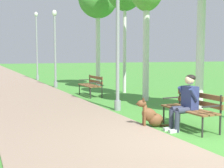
{
  "coord_description": "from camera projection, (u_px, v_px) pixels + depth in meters",
  "views": [
    {
      "loc": [
        -3.82,
        -4.31,
        1.67
      ],
      "look_at": [
        -0.47,
        3.02,
        0.9
      ],
      "focal_mm": 47.57,
      "sensor_mm": 36.0,
      "label": 1
    }
  ],
  "objects": [
    {
      "name": "paved_path",
      "position": [
        1.0,
        74.0,
        26.59
      ],
      "size": [
        3.28,
        60.0,
        0.04
      ],
      "primitive_type": "cube",
      "color": "gray",
      "rests_on": "ground"
    },
    {
      "name": "lamp_post_near",
      "position": [
        118.0,
        38.0,
        8.89
      ],
      "size": [
        0.24,
        0.24,
        4.23
      ],
      "color": "gray",
      "rests_on": "ground"
    },
    {
      "name": "person_seated_on_near_bench",
      "position": [
        186.0,
        100.0,
        6.65
      ],
      "size": [
        0.74,
        0.49,
        1.25
      ],
      "color": "#33384C",
      "rests_on": "ground"
    },
    {
      "name": "birch_tree_fifth",
      "position": [
        98.0,
        0.0,
        15.61
      ],
      "size": [
        2.08,
        1.78,
        5.7
      ],
      "color": "silver",
      "rests_on": "ground"
    },
    {
      "name": "dog_brown",
      "position": [
        151.0,
        116.0,
        6.97
      ],
      "size": [
        0.81,
        0.42,
        0.71
      ],
      "color": "brown",
      "rests_on": "ground"
    },
    {
      "name": "lamp_post_far",
      "position": [
        37.0,
        45.0,
        20.19
      ],
      "size": [
        0.24,
        0.24,
        4.61
      ],
      "color": "gray",
      "rests_on": "ground"
    },
    {
      "name": "park_bench_mid",
      "position": [
        91.0,
        84.0,
        12.23
      ],
      "size": [
        0.55,
        1.5,
        0.85
      ],
      "color": "brown",
      "rests_on": "ground"
    },
    {
      "name": "lamp_post_mid",
      "position": [
        55.0,
        48.0,
        15.46
      ],
      "size": [
        0.24,
        0.24,
        4.02
      ],
      "color": "gray",
      "rests_on": "ground"
    },
    {
      "name": "ground_plane",
      "position": [
        200.0,
        144.0,
        5.64
      ],
      "size": [
        120.0,
        120.0,
        0.0
      ],
      "primitive_type": "plane",
      "color": "#478E38"
    },
    {
      "name": "park_bench_near",
      "position": [
        192.0,
        107.0,
        6.78
      ],
      "size": [
        0.55,
        1.5,
        0.85
      ],
      "color": "brown",
      "rests_on": "ground"
    }
  ]
}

